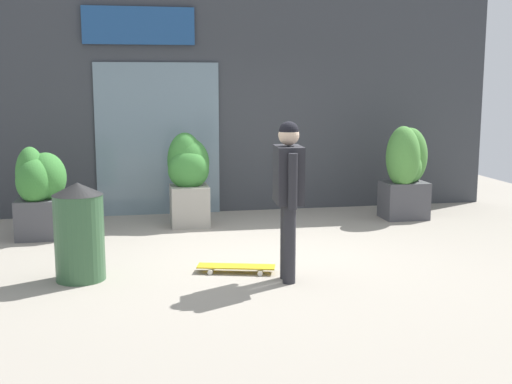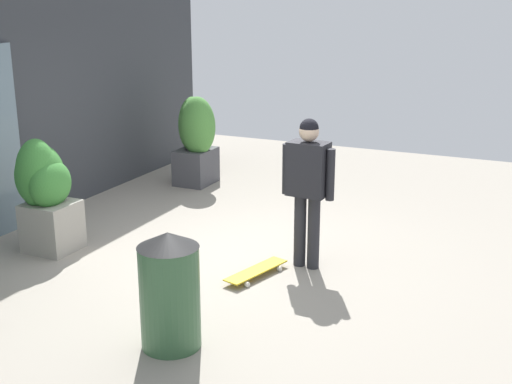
% 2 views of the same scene
% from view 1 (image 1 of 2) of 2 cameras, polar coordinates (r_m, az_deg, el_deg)
% --- Properties ---
extents(ground_plane, '(12.00, 12.00, 0.00)m').
position_cam_1_polar(ground_plane, '(7.61, 0.71, -5.80)').
color(ground_plane, gray).
extents(building_facade, '(8.53, 0.31, 3.68)m').
position_cam_1_polar(building_facade, '(10.34, -2.87, 8.45)').
color(building_facade, '#383A3F').
rests_on(building_facade, ground_plane).
extents(skateboarder, '(0.29, 0.59, 1.62)m').
position_cam_1_polar(skateboarder, '(6.60, 2.81, 0.59)').
color(skateboarder, '#28282D').
rests_on(skateboarder, ground_plane).
extents(skateboard, '(0.85, 0.41, 0.08)m').
position_cam_1_polar(skateboard, '(7.08, -1.72, -6.46)').
color(skateboard, gold).
rests_on(skateboard, ground_plane).
extents(planter_box_left, '(0.70, 0.67, 1.38)m').
position_cam_1_polar(planter_box_left, '(9.98, 12.76, 1.93)').
color(planter_box_left, '#47474C').
rests_on(planter_box_left, ground_plane).
extents(planter_box_right, '(0.59, 0.64, 1.31)m').
position_cam_1_polar(planter_box_right, '(9.36, -5.89, 1.56)').
color(planter_box_right, gray).
rests_on(planter_box_right, ground_plane).
extents(planter_box_mid, '(0.64, 0.69, 1.19)m').
position_cam_1_polar(planter_box_mid, '(8.96, -18.17, 0.27)').
color(planter_box_mid, '#47474C').
rests_on(planter_box_mid, ground_plane).
extents(trash_bin, '(0.51, 0.51, 1.01)m').
position_cam_1_polar(trash_bin, '(6.96, -14.99, -3.30)').
color(trash_bin, '#335938').
rests_on(trash_bin, ground_plane).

